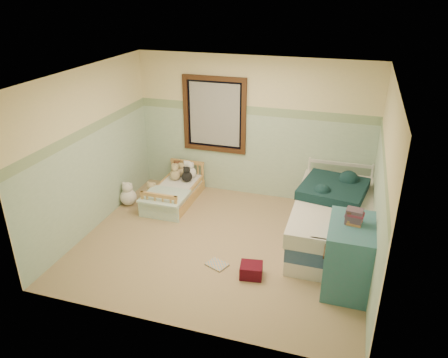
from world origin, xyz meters
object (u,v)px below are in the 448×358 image
(toddler_bed_frame, at_px, (175,197))
(twin_bed_frame, at_px, (331,234))
(plush_floor_tan, at_px, (152,195))
(dresser, at_px, (349,256))
(plush_floor_cream, at_px, (128,197))
(red_pillow, at_px, (251,270))
(floor_book, at_px, (217,265))

(toddler_bed_frame, height_order, twin_bed_frame, twin_bed_frame)
(plush_floor_tan, distance_m, dresser, 3.70)
(plush_floor_tan, distance_m, twin_bed_frame, 3.18)
(plush_floor_cream, distance_m, red_pillow, 2.89)
(plush_floor_cream, height_order, floor_book, plush_floor_cream)
(toddler_bed_frame, relative_size, dresser, 1.48)
(twin_bed_frame, height_order, floor_book, twin_bed_frame)
(floor_book, bearing_deg, toddler_bed_frame, 152.09)
(plush_floor_cream, xyz_separation_m, floor_book, (2.05, -1.25, -0.13))
(toddler_bed_frame, xyz_separation_m, twin_bed_frame, (2.77, -0.48, 0.03))
(toddler_bed_frame, relative_size, red_pillow, 4.51)
(toddler_bed_frame, relative_size, floor_book, 4.74)
(toddler_bed_frame, bearing_deg, red_pillow, -42.78)
(twin_bed_frame, distance_m, floor_book, 1.83)
(dresser, height_order, red_pillow, dresser)
(toddler_bed_frame, xyz_separation_m, plush_floor_cream, (-0.73, -0.35, 0.06))
(toddler_bed_frame, xyz_separation_m, plush_floor_tan, (-0.39, -0.11, 0.04))
(toddler_bed_frame, xyz_separation_m, floor_book, (1.32, -1.60, -0.07))
(toddler_bed_frame, distance_m, plush_floor_tan, 0.41)
(twin_bed_frame, relative_size, dresser, 2.42)
(red_pillow, bearing_deg, dresser, 8.92)
(toddler_bed_frame, relative_size, plush_floor_cream, 4.58)
(plush_floor_cream, relative_size, plush_floor_tan, 1.13)
(plush_floor_cream, height_order, plush_floor_tan, plush_floor_cream)
(red_pillow, bearing_deg, twin_bed_frame, 52.06)
(plush_floor_cream, xyz_separation_m, plush_floor_tan, (0.34, 0.24, -0.02))
(floor_book, bearing_deg, dresser, 25.91)
(dresser, bearing_deg, plush_floor_tan, 157.88)
(plush_floor_cream, relative_size, dresser, 0.32)
(floor_book, bearing_deg, red_pillow, 12.54)
(twin_bed_frame, relative_size, red_pillow, 7.38)
(toddler_bed_frame, distance_m, dresser, 3.40)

